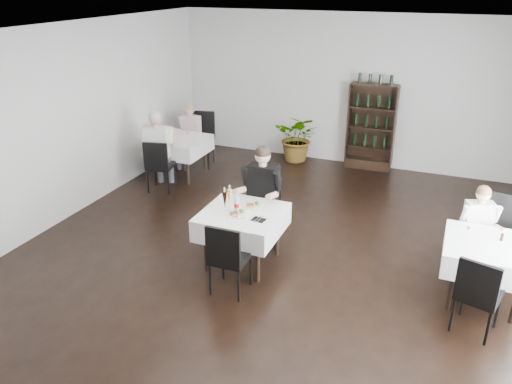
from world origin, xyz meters
TOP-DOWN VIEW (x-y plane):
  - room_shell at (0.00, 0.00)m, footprint 9.00×9.00m
  - wine_shelf at (0.60, 4.31)m, footprint 0.90×0.28m
  - main_table at (-0.30, 0.00)m, footprint 1.03×1.03m
  - left_table at (-2.70, 2.50)m, footprint 0.98×0.98m
  - right_table at (2.70, 0.30)m, footprint 0.98×0.98m
  - potted_tree at (-0.86, 4.20)m, footprint 0.92×0.80m
  - main_chair_far at (-0.26, 0.71)m, footprint 0.53×0.54m
  - main_chair_near at (-0.18, -0.74)m, footprint 0.44×0.45m
  - left_chair_far at (-2.65, 3.27)m, footprint 0.59×0.59m
  - left_chair_near at (-2.66, 1.68)m, footprint 0.53×0.53m
  - right_chair_far at (2.74, 0.95)m, footprint 0.64×0.65m
  - right_chair_near at (2.61, -0.41)m, footprint 0.53×0.54m
  - diner_main at (-0.25, 0.53)m, footprint 0.56×0.56m
  - diner_left_far at (-2.80, 3.04)m, footprint 0.53×0.54m
  - diner_left_near at (-2.73, 1.83)m, footprint 0.62×0.66m
  - diner_right_far at (2.60, 0.88)m, footprint 0.53×0.56m
  - plate_far at (-0.23, 0.19)m, footprint 0.24×0.24m
  - plate_near at (-0.32, -0.12)m, footprint 0.31×0.31m
  - pilsner_dark at (-0.56, 0.01)m, footprint 0.07×0.07m
  - pilsner_lager at (-0.52, 0.09)m, footprint 0.07×0.07m
  - coke_bottle at (-0.37, -0.02)m, footprint 0.07×0.07m
  - napkin_cutlery at (-0.01, -0.14)m, footprint 0.19×0.19m
  - pepper_mill at (2.83, 0.43)m, footprint 0.04×0.04m

SIDE VIEW (x-z plane):
  - potted_tree at x=-0.86m, z-range 0.00..1.01m
  - right_chair_near at x=2.61m, z-range 0.07..1.01m
  - main_chair_near at x=-0.18m, z-range 0.07..1.02m
  - left_chair_near at x=-2.66m, z-range 0.07..1.04m
  - main_chair_far at x=-0.26m, z-range 0.07..1.06m
  - left_table at x=-2.70m, z-range 0.24..1.01m
  - right_table at x=2.70m, z-range 0.24..1.01m
  - main_table at x=-0.30m, z-range 0.24..1.01m
  - left_chair_far at x=-2.65m, z-range 0.08..1.17m
  - right_chair_far at x=2.74m, z-range 0.08..1.19m
  - diner_right_far at x=2.60m, z-range 0.10..1.33m
  - diner_left_far at x=-2.80m, z-range 0.10..1.41m
  - napkin_cutlery at x=-0.01m, z-range 0.77..0.79m
  - plate_far at x=-0.23m, z-range 0.75..0.82m
  - plate_near at x=-0.32m, z-range 0.75..0.83m
  - pepper_mill at x=2.83m, z-range 0.77..0.86m
  - wine_shelf at x=0.60m, z-range -0.03..1.72m
  - diner_left_near at x=-2.73m, z-range 0.12..1.59m
  - diner_main at x=-0.25m, z-range 0.12..1.62m
  - coke_bottle at x=-0.37m, z-range 0.74..1.01m
  - pilsner_dark at x=-0.56m, z-range 0.74..1.04m
  - pilsner_lager at x=-0.52m, z-range 0.74..1.05m
  - room_shell at x=0.00m, z-range -3.00..6.00m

